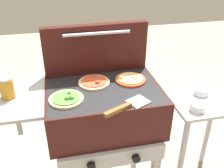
{
  "coord_description": "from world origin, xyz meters",
  "views": [
    {
      "loc": [
        -0.22,
        -1.22,
        1.62
      ],
      "look_at": [
        0.05,
        0.0,
        0.92
      ],
      "focal_mm": 41.1,
      "sensor_mm": 36.0,
      "label": 1
    }
  ],
  "objects_px": {
    "pizza_pepperoni": "(94,82)",
    "topping_bowl_far": "(201,91)",
    "pizza_cheese": "(130,79)",
    "topping_bowl_near": "(198,107)",
    "prep_table": "(200,125)",
    "spatula": "(127,106)",
    "sauce_jar": "(7,88)",
    "pizza_veggie": "(66,99)",
    "grill": "(101,110)"
  },
  "relations": [
    {
      "from": "pizza_cheese",
      "to": "spatula",
      "type": "xyz_separation_m",
      "value": [
        -0.09,
        -0.26,
        -0.0
      ]
    },
    {
      "from": "pizza_pepperoni",
      "to": "prep_table",
      "type": "height_order",
      "value": "pizza_pepperoni"
    },
    {
      "from": "pizza_cheese",
      "to": "topping_bowl_near",
      "type": "relative_size",
      "value": 1.88
    },
    {
      "from": "sauce_jar",
      "to": "topping_bowl_near",
      "type": "distance_m",
      "value": 1.08
    },
    {
      "from": "topping_bowl_near",
      "to": "topping_bowl_far",
      "type": "xyz_separation_m",
      "value": [
        0.11,
        0.16,
        -0.0
      ]
    },
    {
      "from": "pizza_cheese",
      "to": "spatula",
      "type": "height_order",
      "value": "pizza_cheese"
    },
    {
      "from": "pizza_cheese",
      "to": "spatula",
      "type": "relative_size",
      "value": 0.69
    },
    {
      "from": "pizza_pepperoni",
      "to": "spatula",
      "type": "height_order",
      "value": "pizza_pepperoni"
    },
    {
      "from": "prep_table",
      "to": "pizza_pepperoni",
      "type": "bearing_deg",
      "value": 174.77
    },
    {
      "from": "pizza_pepperoni",
      "to": "sauce_jar",
      "type": "xyz_separation_m",
      "value": [
        -0.46,
        -0.05,
        0.05
      ]
    },
    {
      "from": "sauce_jar",
      "to": "pizza_pepperoni",
      "type": "bearing_deg",
      "value": 6.13
    },
    {
      "from": "pizza_cheese",
      "to": "sauce_jar",
      "type": "relative_size",
      "value": 1.57
    },
    {
      "from": "topping_bowl_far",
      "to": "pizza_pepperoni",
      "type": "bearing_deg",
      "value": -179.69
    },
    {
      "from": "grill",
      "to": "prep_table",
      "type": "bearing_deg",
      "value": 0.37
    },
    {
      "from": "topping_bowl_far",
      "to": "prep_table",
      "type": "bearing_deg",
      "value": -94.73
    },
    {
      "from": "pizza_veggie",
      "to": "spatula",
      "type": "distance_m",
      "value": 0.31
    },
    {
      "from": "pizza_cheese",
      "to": "prep_table",
      "type": "height_order",
      "value": "pizza_cheese"
    },
    {
      "from": "sauce_jar",
      "to": "topping_bowl_near",
      "type": "xyz_separation_m",
      "value": [
        1.05,
        -0.11,
        -0.2
      ]
    },
    {
      "from": "pizza_veggie",
      "to": "topping_bowl_near",
      "type": "distance_m",
      "value": 0.77
    },
    {
      "from": "pizza_cheese",
      "to": "sauce_jar",
      "type": "xyz_separation_m",
      "value": [
        -0.67,
        -0.04,
        0.05
      ]
    },
    {
      "from": "grill",
      "to": "pizza_pepperoni",
      "type": "xyz_separation_m",
      "value": [
        -0.03,
        0.07,
        0.15
      ]
    },
    {
      "from": "topping_bowl_far",
      "to": "pizza_cheese",
      "type": "bearing_deg",
      "value": -178.18
    },
    {
      "from": "spatula",
      "to": "pizza_cheese",
      "type": "bearing_deg",
      "value": 70.45
    },
    {
      "from": "pizza_veggie",
      "to": "topping_bowl_far",
      "type": "relative_size",
      "value": 1.82
    },
    {
      "from": "sauce_jar",
      "to": "pizza_veggie",
      "type": "bearing_deg",
      "value": -18.01
    },
    {
      "from": "spatula",
      "to": "prep_table",
      "type": "height_order",
      "value": "spatula"
    },
    {
      "from": "pizza_cheese",
      "to": "topping_bowl_far",
      "type": "bearing_deg",
      "value": 1.82
    },
    {
      "from": "grill",
      "to": "pizza_veggie",
      "type": "xyz_separation_m",
      "value": [
        -0.19,
        -0.08,
        0.15
      ]
    },
    {
      "from": "pizza_veggie",
      "to": "topping_bowl_near",
      "type": "bearing_deg",
      "value": -0.95
    },
    {
      "from": "grill",
      "to": "prep_table",
      "type": "height_order",
      "value": "grill"
    },
    {
      "from": "pizza_veggie",
      "to": "prep_table",
      "type": "relative_size",
      "value": 0.24
    },
    {
      "from": "sauce_jar",
      "to": "topping_bowl_near",
      "type": "height_order",
      "value": "sauce_jar"
    },
    {
      "from": "spatula",
      "to": "topping_bowl_far",
      "type": "bearing_deg",
      "value": 25.48
    },
    {
      "from": "topping_bowl_near",
      "to": "spatula",
      "type": "bearing_deg",
      "value": -165.98
    },
    {
      "from": "grill",
      "to": "topping_bowl_far",
      "type": "distance_m",
      "value": 0.68
    },
    {
      "from": "pizza_veggie",
      "to": "topping_bowl_near",
      "type": "relative_size",
      "value": 1.86
    },
    {
      "from": "grill",
      "to": "pizza_pepperoni",
      "type": "height_order",
      "value": "pizza_pepperoni"
    },
    {
      "from": "topping_bowl_near",
      "to": "pizza_cheese",
      "type": "bearing_deg",
      "value": 158.92
    },
    {
      "from": "pizza_veggie",
      "to": "sauce_jar",
      "type": "relative_size",
      "value": 1.56
    },
    {
      "from": "pizza_veggie",
      "to": "topping_bowl_far",
      "type": "distance_m",
      "value": 0.9
    },
    {
      "from": "topping_bowl_near",
      "to": "topping_bowl_far",
      "type": "bearing_deg",
      "value": 54.72
    },
    {
      "from": "pizza_pepperoni",
      "to": "topping_bowl_far",
      "type": "xyz_separation_m",
      "value": [
        0.71,
        0.0,
        -0.16
      ]
    },
    {
      "from": "sauce_jar",
      "to": "topping_bowl_far",
      "type": "xyz_separation_m",
      "value": [
        1.17,
        0.05,
        -0.2
      ]
    },
    {
      "from": "pizza_cheese",
      "to": "pizza_pepperoni",
      "type": "bearing_deg",
      "value": 176.81
    },
    {
      "from": "pizza_cheese",
      "to": "prep_table",
      "type": "distance_m",
      "value": 0.62
    },
    {
      "from": "pizza_pepperoni",
      "to": "topping_bowl_near",
      "type": "height_order",
      "value": "pizza_pepperoni"
    },
    {
      "from": "topping_bowl_near",
      "to": "grill",
      "type": "bearing_deg",
      "value": 170.98
    },
    {
      "from": "pizza_cheese",
      "to": "sauce_jar",
      "type": "bearing_deg",
      "value": -176.8
    },
    {
      "from": "sauce_jar",
      "to": "prep_table",
      "type": "bearing_deg",
      "value": -0.72
    },
    {
      "from": "pizza_pepperoni",
      "to": "pizza_veggie",
      "type": "height_order",
      "value": "same"
    }
  ]
}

